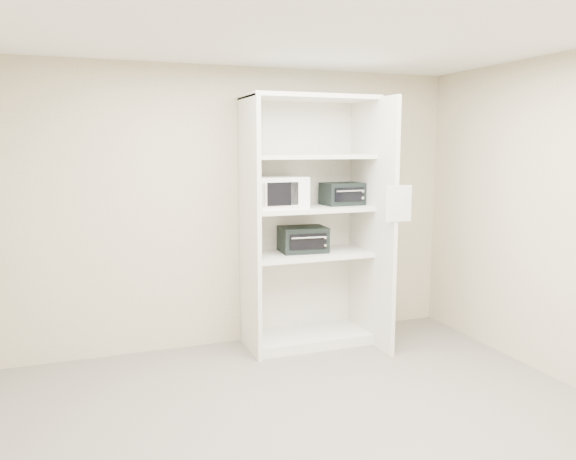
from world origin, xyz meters
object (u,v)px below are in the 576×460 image
object	(u,v)px
microwave	(278,192)
toaster_oven_lower	(303,239)
shelving_unit	(313,231)
toaster_oven_upper	(342,194)

from	to	relation	value
microwave	toaster_oven_lower	world-z (taller)	microwave
toaster_oven_lower	microwave	bearing A→B (deg)	-164.74
shelving_unit	toaster_oven_upper	world-z (taller)	shelving_unit
toaster_oven_upper	toaster_oven_lower	size ratio (longest dim) A/B	0.86
toaster_oven_upper	toaster_oven_lower	bearing A→B (deg)	175.67
toaster_oven_upper	toaster_oven_lower	xyz separation A→B (m)	(-0.41, 0.01, -0.44)
toaster_oven_lower	toaster_oven_upper	bearing A→B (deg)	3.14
shelving_unit	toaster_oven_upper	xyz separation A→B (m)	(0.33, 0.04, 0.35)
microwave	toaster_oven_upper	xyz separation A→B (m)	(0.69, 0.04, -0.04)
shelving_unit	microwave	world-z (taller)	shelving_unit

